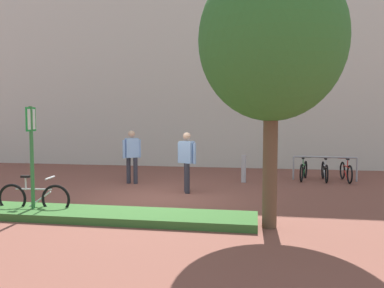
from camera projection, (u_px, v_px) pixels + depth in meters
The scene contains 10 objects.
ground_plane at pixel (158, 198), 10.28m from camera, with size 60.00×60.00×0.00m, color brown.
building_facade at pixel (199, 52), 16.96m from camera, with size 28.00×1.20×10.00m, color beige.
planter_strip at pixel (92, 214), 8.27m from camera, with size 7.00×1.10×0.16m, color #336028.
tree_sidewalk at pixel (272, 41), 7.33m from camera, with size 2.79×2.79×5.15m.
parking_sign_post at pixel (31, 144), 8.39m from camera, with size 0.08×0.36×2.39m.
bike_at_sign at pixel (34, 198), 8.66m from camera, with size 1.68×0.42×0.86m.
bike_rack_cluster at pixel (325, 170), 13.12m from camera, with size 2.11×1.60×0.83m.
bollard_steel at pixel (244, 169), 12.79m from camera, with size 0.16×0.16×0.90m, color #ADADB2.
person_casual_tan at pixel (132, 153), 12.52m from camera, with size 0.51×0.43×1.72m.
person_shirt_blue at pixel (187, 158), 11.03m from camera, with size 0.57×0.42×1.72m.
Camera 1 is at (2.55, -9.87, 2.16)m, focal length 36.28 mm.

